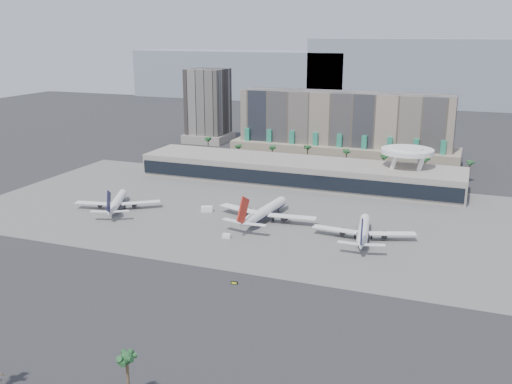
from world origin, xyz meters
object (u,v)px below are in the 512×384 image
(airliner_right, at_px, (363,231))
(taxiway_sign, at_px, (234,283))
(airliner_left, at_px, (117,202))
(service_vehicle_b, at_px, (227,236))
(airliner_centre, at_px, (265,212))
(service_vehicle_a, at_px, (207,209))

(airliner_right, relative_size, taxiway_sign, 18.46)
(airliner_left, distance_m, service_vehicle_b, 63.30)
(airliner_right, height_order, service_vehicle_b, airliner_right)
(airliner_centre, relative_size, taxiway_sign, 20.80)
(airliner_centre, height_order, service_vehicle_a, airliner_centre)
(service_vehicle_a, xyz_separation_m, service_vehicle_b, (21.73, -27.49, -0.42))
(airliner_centre, distance_m, service_vehicle_b, 26.05)
(taxiway_sign, bearing_deg, airliner_left, 137.23)
(airliner_centre, bearing_deg, service_vehicle_b, -99.02)
(airliner_left, height_order, service_vehicle_b, airliner_left)
(service_vehicle_a, xyz_separation_m, taxiway_sign, (40.99, -65.43, -0.75))
(airliner_right, bearing_deg, airliner_left, 172.87)
(airliner_centre, height_order, airliner_right, airliner_centre)
(service_vehicle_b, xyz_separation_m, taxiway_sign, (19.26, -37.95, -0.33))
(airliner_right, distance_m, service_vehicle_b, 53.10)
(service_vehicle_b, bearing_deg, airliner_left, 164.09)
(service_vehicle_a, bearing_deg, taxiway_sign, -79.62)
(airliner_centre, relative_size, service_vehicle_b, 14.44)
(airliner_centre, xyz_separation_m, taxiway_sign, (12.54, -62.91, -3.56))
(airliner_centre, xyz_separation_m, service_vehicle_b, (-6.72, -24.96, -3.23))
(airliner_left, bearing_deg, airliner_centre, -15.99)
(airliner_right, bearing_deg, service_vehicle_b, -168.58)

